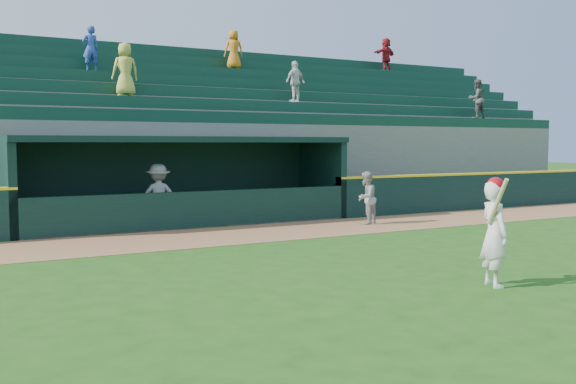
# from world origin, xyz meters

# --- Properties ---
(ground) EXTENTS (120.00, 120.00, 0.00)m
(ground) POSITION_xyz_m (0.00, 0.00, 0.00)
(ground) COLOR #224C13
(ground) RESTS_ON ground
(warning_track) EXTENTS (40.00, 3.00, 0.01)m
(warning_track) POSITION_xyz_m (0.00, 4.90, 0.01)
(warning_track) COLOR #96633C
(warning_track) RESTS_ON ground
(field_wall_right) EXTENTS (15.50, 0.30, 1.20)m
(field_wall_right) POSITION_xyz_m (12.25, 6.55, 0.60)
(field_wall_right) COLOR black
(field_wall_right) RESTS_ON ground
(wall_stripe_right) EXTENTS (15.50, 0.32, 0.06)m
(wall_stripe_right) POSITION_xyz_m (12.25, 6.55, 1.23)
(wall_stripe_right) COLOR yellow
(wall_stripe_right) RESTS_ON field_wall_right
(dugout_player_front) EXTENTS (0.91, 0.84, 1.49)m
(dugout_player_front) POSITION_xyz_m (4.40, 5.00, 0.75)
(dugout_player_front) COLOR #979792
(dugout_player_front) RESTS_ON ground
(dugout_player_inside) EXTENTS (1.21, 0.84, 1.72)m
(dugout_player_inside) POSITION_xyz_m (-0.93, 7.09, 0.86)
(dugout_player_inside) COLOR #989894
(dugout_player_inside) RESTS_ON ground
(dugout) EXTENTS (9.40, 2.80, 2.46)m
(dugout) POSITION_xyz_m (0.00, 8.00, 1.36)
(dugout) COLOR slate
(dugout) RESTS_ON ground
(stands) EXTENTS (34.50, 6.32, 6.98)m
(stands) POSITION_xyz_m (0.01, 12.57, 2.39)
(stands) COLOR slate
(stands) RESTS_ON ground
(batter_at_plate) EXTENTS (0.57, 0.83, 1.76)m
(batter_at_plate) POSITION_xyz_m (1.53, -2.37, 0.88)
(batter_at_plate) COLOR silver
(batter_at_plate) RESTS_ON ground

